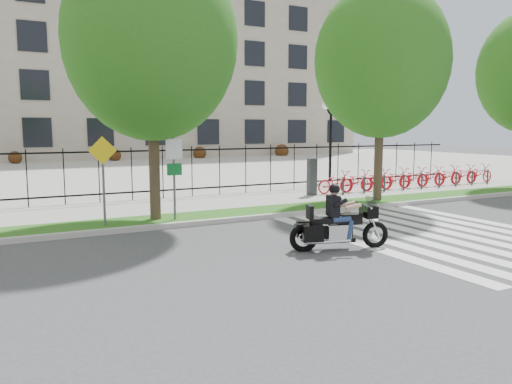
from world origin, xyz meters
name	(u,v)px	position (x,y,z in m)	size (l,w,h in m)	color
ground	(285,254)	(0.00, 0.00, 0.00)	(120.00, 120.00, 0.00)	#3C3D3F
curb	(215,221)	(0.00, 4.10, 0.07)	(60.00, 0.20, 0.15)	#ABA9A1
grass_verge	(204,217)	(0.00, 4.95, 0.07)	(60.00, 1.50, 0.15)	#1D5916
sidewalk	(178,206)	(0.00, 7.45, 0.07)	(60.00, 3.50, 0.15)	#A9A79E
plaza	(92,170)	(0.00, 25.00, 0.05)	(80.00, 34.00, 0.10)	#A9A79E
crosswalk_stripes	(436,233)	(4.83, 0.00, 0.01)	(5.70, 8.00, 0.01)	silver
iron_fence	(163,172)	(0.00, 9.20, 1.15)	(30.00, 0.06, 2.00)	black
office_building	(53,56)	(0.00, 44.92, 9.97)	(60.00, 21.90, 20.15)	gray
lamp_post_right	(331,121)	(10.00, 12.00, 3.21)	(1.06, 0.70, 4.25)	black
street_tree_1	(151,41)	(-1.56, 4.95, 5.35)	(5.01, 5.01, 8.09)	#35261D
street_tree_2	(381,61)	(7.07, 4.95, 5.31)	(4.93, 4.93, 8.00)	#35261D
bike_share_station	(413,177)	(11.12, 7.20, 0.62)	(11.07, 0.85, 1.50)	#2D2D33
sign_pole_regulatory	(174,166)	(-1.07, 4.58, 1.74)	(0.50, 0.09, 2.50)	#59595B
sign_pole_warning	(103,169)	(-3.11, 4.58, 1.74)	(0.78, 0.09, 2.49)	#59595B
motorcycle_rider	(339,223)	(1.35, -0.22, 0.63)	(2.39, 1.11, 1.89)	black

